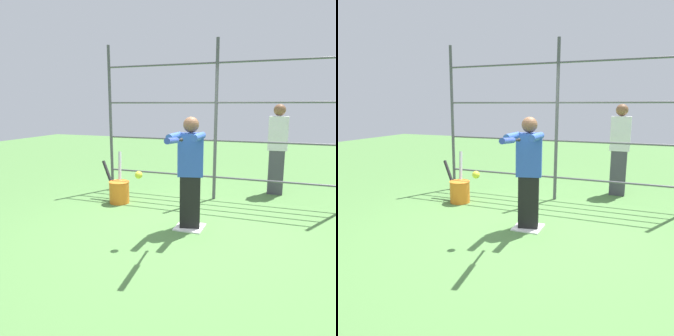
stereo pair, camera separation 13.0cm
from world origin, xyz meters
The scene contains 8 objects.
ground_plane centered at (0.00, 0.00, 0.00)m, with size 24.00×24.00×0.00m, color #4C7A3D.
home_plate centered at (0.00, 0.00, 0.01)m, with size 0.40×0.40×0.02m.
fence_backstop centered at (0.00, -1.60, 1.46)m, with size 4.44×0.06×2.92m.
batter centered at (0.00, 0.02, 0.87)m, with size 0.40×0.61×1.60m.
baseball_bat_swinging centered at (-0.08, 0.95, 1.38)m, with size 0.18×0.88×0.13m.
softball_in_flight centered at (0.46, 0.73, 0.90)m, with size 0.10×0.10×0.10m.
bat_bucket centered at (1.58, -0.76, 0.23)m, with size 0.71×0.54×0.90m.
bystander_behind_fence centered at (-1.07, -2.38, 0.93)m, with size 0.37×0.23×1.78m.
Camera 2 is at (-1.40, 4.31, 1.77)m, focal length 35.00 mm.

